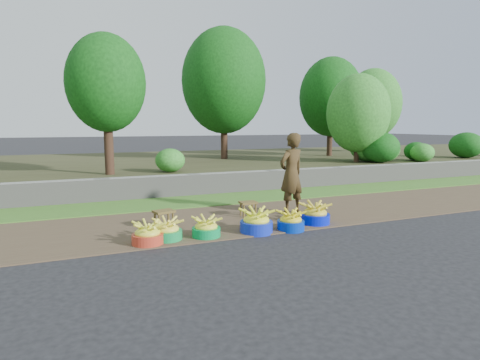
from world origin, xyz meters
name	(u,v)px	position (x,y,z in m)	size (l,w,h in m)	color
ground_plane	(265,236)	(0.00, 0.00, 0.00)	(120.00, 120.00, 0.00)	#232325
dirt_shoulder	(236,219)	(0.00, 1.25, 0.01)	(80.00, 2.50, 0.02)	#4D3D2B
grass_verge	(204,200)	(0.00, 3.25, 0.02)	(80.00, 1.50, 0.04)	#427526
retaining_wall	(194,185)	(0.00, 4.10, 0.28)	(80.00, 0.35, 0.55)	gray
earth_bank	(156,167)	(0.00, 9.00, 0.25)	(80.00, 10.00, 0.50)	#38381E
vegetation	(11,89)	(-4.40, 8.32, 2.87)	(32.24, 7.55, 4.91)	#321F15
basin_a	(148,235)	(-1.86, 0.25, 0.16)	(0.47, 0.47, 0.35)	#B33420
basin_b	(167,231)	(-1.54, 0.36, 0.16)	(0.47, 0.47, 0.35)	#0F8940
basin_c	(206,228)	(-0.92, 0.28, 0.15)	(0.46, 0.46, 0.34)	#048C43
basin_d	(256,222)	(-0.06, 0.23, 0.18)	(0.55, 0.55, 0.41)	#1027BF
basin_e	(291,221)	(0.56, 0.15, 0.16)	(0.47, 0.47, 0.35)	#032AA4
basin_f	(315,215)	(1.18, 0.34, 0.18)	(0.53, 0.53, 0.40)	#0415D7
stool_left	(164,214)	(-1.42, 1.12, 0.26)	(0.39, 0.33, 0.30)	brown
stool_right	(248,205)	(0.30, 1.35, 0.25)	(0.33, 0.26, 0.29)	brown
vendor_woman	(291,174)	(1.18, 1.22, 0.83)	(0.59, 0.39, 1.62)	black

